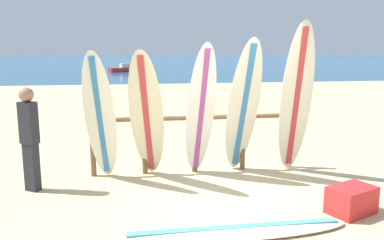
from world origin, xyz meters
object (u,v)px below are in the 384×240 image
Objects in this scene: small_boat_offshore at (127,69)px; cooler_box at (351,200)px; surfboard_lying_on_sand at (235,229)px; beachgoer_standing at (29,135)px; surfboard_leaning_far_left at (100,117)px; surfboard_leaning_center_right at (296,100)px; surfboard_leaning_center at (243,108)px; surfboard_rack at (195,133)px; surfboard_leaning_left at (147,117)px; surfboard_leaning_center_left at (201,111)px.

small_boat_offshore is 5.22× the size of cooler_box.
beachgoer_standing is (-2.69, 1.80, 0.83)m from surfboard_lying_on_sand.
surfboard_leaning_far_left is 0.82× the size of surfboard_leaning_center_right.
surfboard_rack is at bearing 158.02° from surfboard_leaning_center.
surfboard_leaning_center_left reaches higher than surfboard_leaning_left.
surfboard_lying_on_sand is 1.76× the size of beachgoer_standing.
surfboard_leaning_center_left reaches higher than small_boat_offshore.
surfboard_leaning_center is at bearing 96.47° from cooler_box.
small_boat_offshore reaches higher than cooler_box.
surfboard_leaning_left reaches higher than beachgoer_standing.
small_boat_offshore is at bearing 93.13° from surfboard_rack.
surfboard_leaning_center is 1.47× the size of beachgoer_standing.
surfboard_leaning_far_left is 3.52× the size of cooler_box.
surfboard_leaning_center_right is 0.82× the size of small_boat_offshore.
surfboard_leaning_center is 0.90× the size of surfboard_leaning_center_right.
surfboard_leaning_far_left reaches higher than surfboard_lying_on_sand.
cooler_box is at bearing 10.74° from surfboard_lying_on_sand.
surfboard_leaning_far_left is at bearing 13.65° from beachgoer_standing.
surfboard_rack is at bearing 11.66° from surfboard_leaning_far_left.
surfboard_rack is 27.95m from small_boat_offshore.
surfboard_leaning_center is at bearing -2.20° from surfboard_leaning_center_left.
surfboard_leaning_far_left is 0.73m from surfboard_leaning_left.
surfboard_lying_on_sand is at bearing -88.29° from surfboard_leaning_center_left.
surfboard_leaning_center_left is 0.87× the size of surfboard_leaning_center_right.
surfboard_leaning_center_left is (0.89, 0.12, 0.05)m from surfboard_leaning_left.
small_boat_offshore is at bearing 73.04° from cooler_box.
surfboard_rack is 1.00m from surfboard_leaning_left.
beachgoer_standing is 28.50m from small_boat_offshore.
beachgoer_standing reaches higher than cooler_box.
surfboard_leaning_center_left is at bearing 175.72° from surfboard_leaning_center_right.
surfboard_leaning_left is (-0.83, -0.40, 0.38)m from surfboard_rack.
surfboard_leaning_left is at bearing -153.99° from surfboard_rack.
surfboard_rack is 2.26× the size of beachgoer_standing.
surfboard_leaning_center is 0.74× the size of small_boat_offshore.
surfboard_leaning_center_right is 2.78m from surfboard_lying_on_sand.
surfboard_leaning_left is (0.72, -0.08, 0.01)m from surfboard_leaning_far_left.
surfboard_leaning_left reaches higher than surfboard_rack.
surfboard_rack reaches higher than surfboard_lying_on_sand.
cooler_box is at bearing -83.75° from small_boat_offshore.
surfboard_leaning_left is 2.48m from surfboard_leaning_center_right.
surfboard_rack is 1.53× the size of surfboard_leaning_center.
surfboard_leaning_center_left is 2.65m from beachgoer_standing.
cooler_box is (0.12, -1.65, -1.10)m from surfboard_leaning_center_right.
surfboard_rack is at bearing 101.62° from surfboard_leaning_center_left.
beachgoer_standing reaches higher than small_boat_offshore.
surfboard_leaning_center_left is 28.25m from small_boat_offshore.
surfboard_lying_on_sand is (1.67, -2.04, -1.02)m from surfboard_leaning_far_left.
small_boat_offshore is at bearing 89.94° from surfboard_leaning_far_left.
surfboard_leaning_left is 1.60m from surfboard_leaning_center.
cooler_box is (1.64, 0.31, 0.14)m from surfboard_lying_on_sand.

